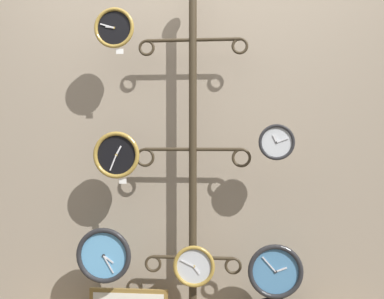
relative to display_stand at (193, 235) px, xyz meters
name	(u,v)px	position (x,y,z in m)	size (l,w,h in m)	color
shop_wall	(195,116)	(0.00, 0.16, 0.68)	(4.40, 0.04, 2.80)	gray
display_stand	(193,235)	(0.00, 0.00, 0.00)	(0.65, 0.44, 2.14)	#382D1E
clock_top_left	(114,28)	(-0.42, -0.11, 1.15)	(0.22, 0.04, 0.22)	black
clock_middle_left	(117,155)	(-0.42, -0.08, 0.46)	(0.26, 0.04, 0.26)	black
clock_middle_right	(277,142)	(0.46, -0.11, 0.53)	(0.19, 0.04, 0.19)	silver
clock_bottom_left	(104,255)	(-0.48, -0.10, -0.10)	(0.31, 0.04, 0.31)	#60A8DB
clock_bottom_center	(194,266)	(0.01, -0.08, -0.15)	(0.23, 0.04, 0.23)	silver
clock_bottom_right	(275,271)	(0.45, -0.11, -0.16)	(0.29, 0.04, 0.29)	#4C84B2
price_tag_upper	(120,51)	(-0.39, -0.11, 1.02)	(0.04, 0.00, 0.03)	white
price_tag_mid	(123,181)	(-0.38, -0.09, 0.31)	(0.04, 0.00, 0.03)	white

